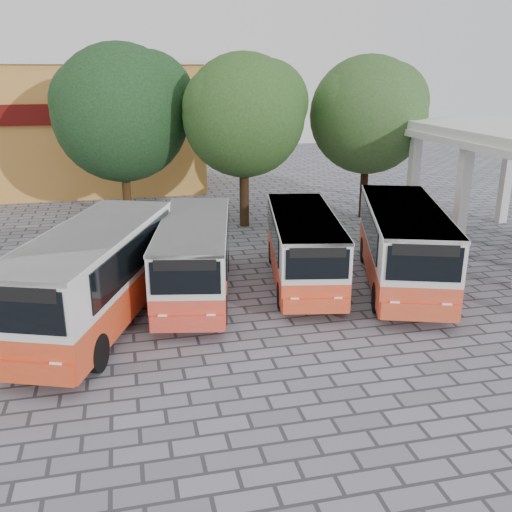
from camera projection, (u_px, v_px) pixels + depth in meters
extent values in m
plane|color=slate|center=(339.00, 330.00, 17.77)|extent=(90.00, 90.00, 0.00)
cube|color=silver|center=(413.00, 180.00, 28.39)|extent=(0.45, 0.45, 5.00)
cube|color=silver|center=(506.00, 175.00, 29.53)|extent=(0.45, 0.45, 5.00)
cube|color=gold|center=(47.00, 128.00, 38.19)|extent=(20.00, 10.00, 8.00)
cube|color=#590C0A|center=(35.00, 115.00, 33.10)|extent=(20.00, 0.20, 1.20)
cube|color=silver|center=(40.00, 62.00, 36.89)|extent=(20.40, 10.40, 0.30)
cube|color=red|center=(96.00, 297.00, 17.85)|extent=(5.42, 8.86, 1.12)
cube|color=silver|center=(92.00, 256.00, 17.43)|extent=(5.42, 8.86, 1.56)
cube|color=silver|center=(90.00, 234.00, 17.21)|extent=(5.46, 8.88, 0.13)
cube|color=black|center=(47.00, 259.00, 17.15)|extent=(2.55, 6.58, 1.12)
cube|color=black|center=(135.00, 253.00, 17.71)|extent=(2.55, 6.58, 1.12)
cube|color=black|center=(85.00, 311.00, 13.47)|extent=(2.16, 0.86, 1.12)
cube|color=black|center=(83.00, 293.00, 13.33)|extent=(1.91, 0.78, 0.36)
cylinder|color=black|center=(49.00, 354.00, 15.18)|extent=(0.30, 1.06, 1.06)
cylinder|color=black|center=(137.00, 345.00, 15.68)|extent=(0.30, 1.06, 1.06)
cylinder|color=black|center=(66.00, 282.00, 20.30)|extent=(0.30, 1.06, 1.06)
cylinder|color=black|center=(132.00, 277.00, 20.79)|extent=(0.30, 1.06, 1.06)
cube|color=#E3422C|center=(196.00, 273.00, 20.28)|extent=(3.69, 7.85, 0.99)
cube|color=silver|center=(194.00, 241.00, 19.91)|extent=(3.69, 7.85, 1.39)
cube|color=silver|center=(194.00, 223.00, 19.71)|extent=(3.73, 7.86, 0.11)
cube|color=black|center=(161.00, 242.00, 19.66)|extent=(1.26, 6.13, 0.99)
cube|color=black|center=(227.00, 238.00, 20.16)|extent=(1.26, 6.13, 0.99)
cube|color=black|center=(211.00, 277.00, 16.39)|extent=(2.00, 0.44, 0.99)
cube|color=black|center=(211.00, 264.00, 16.27)|extent=(1.77, 0.41, 0.32)
cylinder|color=black|center=(174.00, 312.00, 17.91)|extent=(0.26, 0.94, 0.94)
cylinder|color=black|center=(237.00, 307.00, 18.35)|extent=(0.26, 0.94, 0.94)
cylinder|color=black|center=(162.00, 263.00, 22.46)|extent=(0.26, 0.94, 0.94)
cylinder|color=black|center=(213.00, 259.00, 22.90)|extent=(0.26, 0.94, 0.94)
cube|color=#E74722|center=(303.00, 262.00, 21.48)|extent=(3.57, 7.65, 0.97)
cube|color=silver|center=(303.00, 232.00, 21.12)|extent=(3.57, 7.65, 1.35)
cube|color=silver|center=(304.00, 216.00, 20.93)|extent=(3.61, 7.66, 0.11)
cube|color=black|center=(274.00, 234.00, 20.87)|extent=(1.20, 5.97, 0.97)
cube|color=black|center=(332.00, 230.00, 21.36)|extent=(1.20, 5.97, 0.97)
cube|color=black|center=(340.00, 264.00, 17.69)|extent=(1.95, 0.43, 0.97)
cube|color=black|center=(340.00, 252.00, 17.57)|extent=(1.73, 0.39, 0.31)
cylinder|color=black|center=(296.00, 297.00, 19.17)|extent=(0.26, 0.92, 0.92)
cylinder|color=black|center=(351.00, 292.00, 19.60)|extent=(0.26, 0.92, 0.92)
cylinder|color=black|center=(262.00, 254.00, 23.60)|extent=(0.26, 0.92, 0.92)
cylinder|color=black|center=(308.00, 251.00, 24.03)|extent=(0.26, 0.92, 0.92)
cube|color=#DD4927|center=(401.00, 261.00, 21.23)|extent=(5.01, 8.61, 1.08)
cube|color=silver|center=(404.00, 228.00, 20.82)|extent=(5.01, 8.61, 1.52)
cube|color=silver|center=(406.00, 209.00, 20.60)|extent=(5.06, 8.62, 0.12)
cube|color=black|center=(372.00, 229.00, 20.55)|extent=(2.25, 6.46, 1.08)
cube|color=black|center=(435.00, 225.00, 21.09)|extent=(2.25, 6.46, 1.08)
cube|color=black|center=(469.00, 263.00, 16.98)|extent=(2.11, 0.76, 1.08)
cube|color=black|center=(471.00, 249.00, 16.85)|extent=(1.87, 0.69, 0.35)
cylinder|color=black|center=(407.00, 302.00, 18.64)|extent=(0.29, 1.03, 1.03)
cylinder|color=black|center=(468.00, 296.00, 19.12)|extent=(0.29, 1.03, 1.03)
cylinder|color=black|center=(346.00, 253.00, 23.60)|extent=(0.29, 1.03, 1.03)
cylinder|color=black|center=(395.00, 249.00, 24.08)|extent=(0.29, 1.03, 1.03)
cylinder|color=#4A2E14|center=(126.00, 181.00, 30.23)|extent=(0.46, 0.46, 4.21)
sphere|color=#113412|center=(121.00, 113.00, 29.14)|extent=(7.00, 7.00, 7.00)
sphere|color=#113412|center=(148.00, 98.00, 29.50)|extent=(4.90, 4.90, 4.90)
sphere|color=#113412|center=(95.00, 103.00, 28.52)|extent=(4.55, 4.55, 4.55)
cylinder|color=black|center=(244.00, 187.00, 29.00)|extent=(0.48, 0.48, 4.05)
sphere|color=#254A16|center=(244.00, 116.00, 27.89)|extent=(6.03, 6.03, 6.03)
sphere|color=#254A16|center=(266.00, 102.00, 28.24)|extent=(4.22, 4.22, 4.22)
sphere|color=#254A16|center=(223.00, 107.00, 27.34)|extent=(3.92, 3.92, 3.92)
cylinder|color=black|center=(364.00, 181.00, 30.78)|extent=(0.42, 0.42, 4.00)
sphere|color=#2A4B1B|center=(368.00, 115.00, 29.69)|extent=(6.09, 6.09, 6.09)
sphere|color=#2A4B1B|center=(388.00, 102.00, 30.04)|extent=(4.27, 4.27, 4.27)
sphere|color=#2A4B1B|center=(351.00, 107.00, 29.14)|extent=(3.96, 3.96, 3.96)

